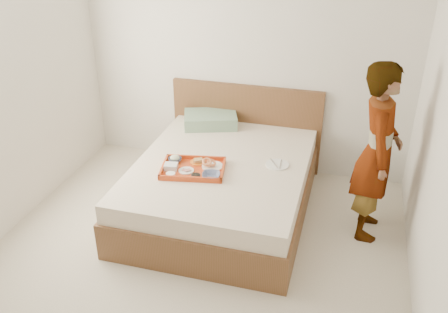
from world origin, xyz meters
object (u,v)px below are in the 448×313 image
at_px(bed, 222,187).
at_px(person, 377,153).
at_px(tray, 193,168).
at_px(dinner_plate, 277,165).

distance_m(bed, person, 1.46).
bearing_deg(bed, tray, -132.89).
height_order(bed, person, person).
height_order(tray, dinner_plate, tray).
bearing_deg(dinner_plate, bed, -170.31).
distance_m(bed, tray, 0.42).
bearing_deg(person, dinner_plate, 87.92).
bearing_deg(dinner_plate, person, -2.12).
height_order(dinner_plate, person, person).
height_order(bed, tray, tray).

